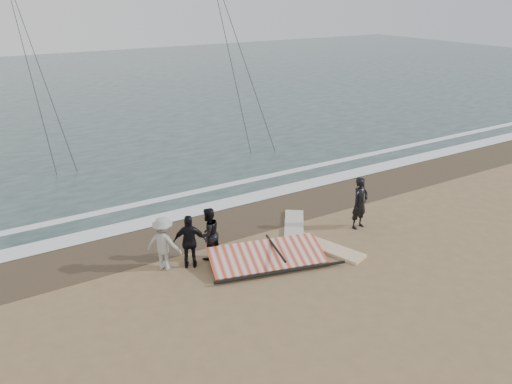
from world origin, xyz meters
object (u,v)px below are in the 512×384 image
man_main (360,203)px  board_white (329,248)px  sail_rig (263,257)px  board_cream (294,226)px

man_main → board_white: size_ratio=0.78×
sail_rig → board_cream: bearing=33.7°
board_white → sail_rig: (-2.23, 0.42, 0.15)m
board_white → man_main: bearing=2.6°
board_white → board_cream: bearing=71.8°
man_main → sail_rig: 4.20m
man_main → sail_rig: bearing=175.7°
board_white → sail_rig: sail_rig is taller
man_main → board_white: bearing=-167.5°
board_white → board_cream: (-0.02, 1.89, 0.00)m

